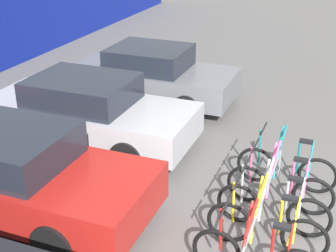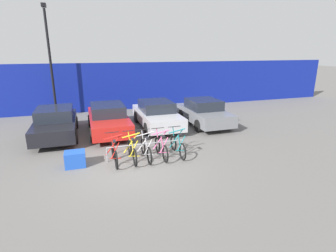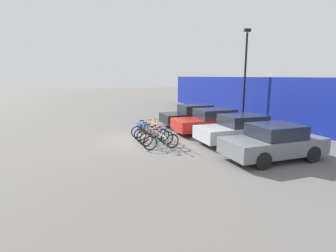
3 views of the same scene
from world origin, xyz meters
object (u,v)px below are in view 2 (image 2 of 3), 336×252
Objects in this scene: bicycle_yellow at (132,151)px; bicycle_silver at (146,149)px; cargo_crate at (75,159)px; lamp_post at (50,57)px; car_black at (56,123)px; bicycle_red at (114,153)px; car_grey at (204,112)px; car_silver at (157,114)px; bike_rack at (146,146)px; bicycle_pink at (161,148)px; car_red at (108,119)px; bicycle_teal at (178,146)px.

bicycle_yellow is 1.00× the size of bicycle_silver.
lamp_post is at bearing 98.62° from cargo_crate.
bicycle_silver is 0.40× the size of car_black.
car_grey is (5.35, 3.72, 0.31)m from bicycle_red.
bicycle_yellow is at bearing -3.73° from cargo_crate.
car_silver is (1.56, 4.03, 0.31)m from bicycle_silver.
bike_rack is 1.76× the size of bicycle_pink.
car_black is 7.60m from car_grey.
car_grey is (7.60, -0.17, -0.00)m from car_black.
car_grey is at bearing -1.25° from car_black.
bicycle_red is at bearing -177.58° from bicycle_yellow.
bicycle_yellow and bicycle_pink have the same top height.
bicycle_pink is 3.15m from cargo_crate.
car_silver is (1.51, 3.88, 0.22)m from bike_rack.
bicycle_red is 2.44× the size of cargo_crate.
car_grey is at bearing -6.89° from car_silver.
car_red is (-1.04, 3.79, 0.22)m from bike_rack.
car_silver is (2.09, 4.03, 0.31)m from bicycle_yellow.
bicycle_yellow reaches higher than bike_rack.
car_silver is (0.96, 4.03, 0.31)m from bicycle_pink.
bicycle_silver is 5.19m from car_black.
car_black is 4.99m from car_silver.
bicycle_teal is 4.56m from car_red.
bike_rack is at bearing 172.96° from bicycle_teal.
car_black is at bearing 130.41° from bicycle_silver.
car_silver is 2.63m from car_grey.
bike_rack is 1.76× the size of bicycle_yellow.
bike_rack is at bearing -139.10° from car_grey.
car_silver is (2.55, 0.09, -0.00)m from car_red.
bicycle_pink is at bearing -2.39° from cargo_crate.
lamp_post is 9.24× the size of cargo_crate.
bike_rack is 0.70× the size of car_silver.
bicycle_pink is 1.00× the size of bicycle_teal.
bicycle_teal reaches higher than bike_rack.
car_grey is at bearing -28.31° from lamp_post.
lamp_post is at bearing 110.39° from bicycle_red.
car_silver reaches higher than bicycle_red.
cargo_crate is at bearing 177.88° from bicycle_teal.
bike_rack is 3.94m from car_red.
car_grey is 9.43m from lamp_post.
bike_rack is at bearing 70.95° from bicycle_silver.
bicycle_yellow is 1.00× the size of bicycle_pink.
car_black is at bearing 122.73° from bicycle_red.
car_grey is at bearing 52.00° from bicycle_teal.
car_black is 2.44m from car_red.
car_grey is at bearing 40.90° from bike_rack.
bicycle_yellow is 0.53m from bicycle_silver.
bicycle_teal is 9.95m from lamp_post.
bicycle_red is 2.46m from bicycle_teal.
car_red reaches higher than cargo_crate.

